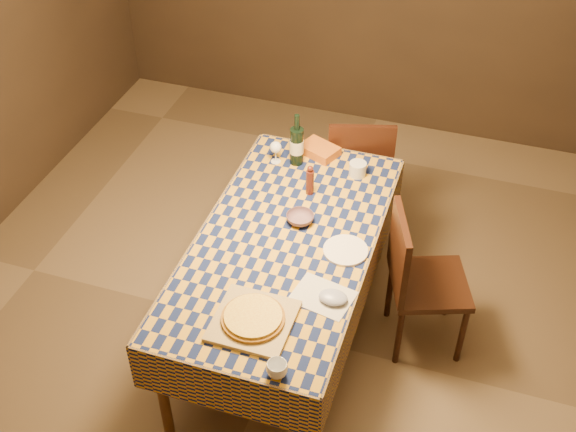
# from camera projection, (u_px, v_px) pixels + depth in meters

# --- Properties ---
(room) EXTENTS (5.00, 5.10, 2.70)m
(room) POSITION_uv_depth(u_px,v_px,m) (285.00, 152.00, 3.49)
(room) COLOR brown
(room) RESTS_ON ground
(dining_table) EXTENTS (0.94, 1.84, 0.77)m
(dining_table) POSITION_uv_depth(u_px,v_px,m) (285.00, 250.00, 3.92)
(dining_table) COLOR brown
(dining_table) RESTS_ON ground
(cutting_board) EXTENTS (0.37, 0.37, 0.02)m
(cutting_board) POSITION_uv_depth(u_px,v_px,m) (253.00, 321.00, 3.42)
(cutting_board) COLOR #9F844A
(cutting_board) RESTS_ON dining_table
(pizza) EXTENTS (0.34, 0.34, 0.03)m
(pizza) POSITION_uv_depth(u_px,v_px,m) (253.00, 317.00, 3.40)
(pizza) COLOR #915C18
(pizza) RESTS_ON cutting_board
(pepper_mill) EXTENTS (0.05, 0.05, 0.19)m
(pepper_mill) POSITION_uv_depth(u_px,v_px,m) (310.00, 181.00, 4.12)
(pepper_mill) COLOR #4A1911
(pepper_mill) RESTS_ON dining_table
(bowl) EXTENTS (0.20, 0.20, 0.05)m
(bowl) POSITION_uv_depth(u_px,v_px,m) (300.00, 218.00, 3.97)
(bowl) COLOR #674A56
(bowl) RESTS_ON dining_table
(wine_glass) EXTENTS (0.08, 0.08, 0.14)m
(wine_glass) POSITION_uv_depth(u_px,v_px,m) (276.00, 148.00, 4.35)
(wine_glass) COLOR white
(wine_glass) RESTS_ON dining_table
(wine_bottle) EXTENTS (0.11, 0.11, 0.34)m
(wine_bottle) POSITION_uv_depth(u_px,v_px,m) (297.00, 145.00, 4.32)
(wine_bottle) COLOR black
(wine_bottle) RESTS_ON dining_table
(deli_tub) EXTENTS (0.11, 0.11, 0.09)m
(deli_tub) POSITION_uv_depth(u_px,v_px,m) (358.00, 169.00, 4.28)
(deli_tub) COLOR silver
(deli_tub) RESTS_ON dining_table
(takeout_container) EXTENTS (0.27, 0.23, 0.06)m
(takeout_container) POSITION_uv_depth(u_px,v_px,m) (319.00, 150.00, 4.46)
(takeout_container) COLOR #B85D18
(takeout_container) RESTS_ON dining_table
(white_plate) EXTENTS (0.30, 0.30, 0.01)m
(white_plate) POSITION_uv_depth(u_px,v_px,m) (346.00, 250.00, 3.80)
(white_plate) COLOR white
(white_plate) RESTS_ON dining_table
(tumbler) EXTENTS (0.13, 0.13, 0.08)m
(tumbler) POSITION_uv_depth(u_px,v_px,m) (277.00, 369.00, 3.17)
(tumbler) COLOR white
(tumbler) RESTS_ON dining_table
(flour_patch) EXTENTS (0.33, 0.27, 0.00)m
(flour_patch) POSITION_uv_depth(u_px,v_px,m) (323.00, 296.00, 3.55)
(flour_patch) COLOR silver
(flour_patch) RESTS_ON dining_table
(flour_bag) EXTENTS (0.17, 0.14, 0.04)m
(flour_bag) POSITION_uv_depth(u_px,v_px,m) (333.00, 297.00, 3.52)
(flour_bag) COLOR #939BBC
(flour_bag) RESTS_ON dining_table
(chair_far) EXTENTS (0.52, 0.53, 0.93)m
(chair_far) POSITION_uv_depth(u_px,v_px,m) (358.00, 168.00, 4.77)
(chair_far) COLOR black
(chair_far) RESTS_ON ground
(chair_right) EXTENTS (0.55, 0.54, 0.93)m
(chair_right) POSITION_uv_depth(u_px,v_px,m) (416.00, 275.00, 4.01)
(chair_right) COLOR black
(chair_right) RESTS_ON ground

